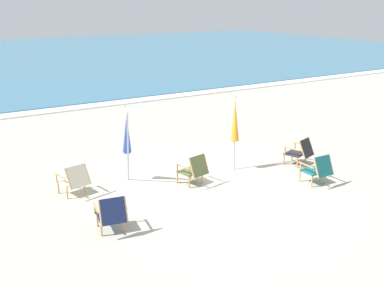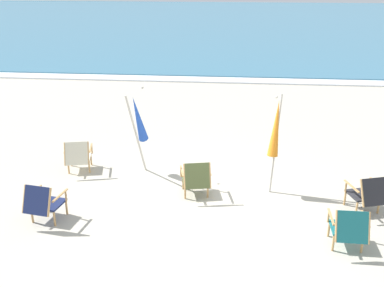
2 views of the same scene
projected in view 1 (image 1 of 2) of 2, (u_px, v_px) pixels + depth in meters
name	position (u px, v px, depth m)	size (l,w,h in m)	color
ground_plane	(217.00, 189.00, 11.22)	(80.00, 80.00, 0.00)	#B7AF9E
sea	(0.00, 59.00, 36.38)	(80.00, 40.00, 0.10)	teal
surf_band	(80.00, 107.00, 19.89)	(80.00, 1.10, 0.06)	white
beach_chair_far_center	(300.00, 151.00, 12.70)	(0.76, 0.85, 0.80)	#28282D
beach_chair_front_left	(318.00, 169.00, 11.35)	(0.61, 0.72, 0.80)	#196066
beach_chair_back_left	(112.00, 213.00, 8.96)	(0.68, 0.78, 0.81)	#19234C
beach_chair_front_right	(74.00, 179.00, 10.70)	(0.72, 0.85, 0.79)	beige
beach_chair_mid_center	(194.00, 169.00, 11.33)	(0.70, 0.79, 0.81)	#515B33
umbrella_furled_blue	(127.00, 134.00, 11.19)	(0.40, 0.79, 2.02)	#B7B2A8
umbrella_furled_orange	(235.00, 121.00, 12.19)	(0.37, 0.43, 2.11)	#B7B2A8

